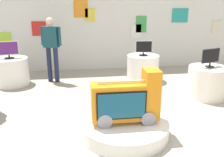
{
  "coord_description": "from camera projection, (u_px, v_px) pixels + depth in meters",
  "views": [
    {
      "loc": [
        -0.94,
        -3.27,
        2.04
      ],
      "look_at": [
        -0.3,
        1.2,
        0.66
      ],
      "focal_mm": 39.7,
      "sensor_mm": 36.0,
      "label": 1
    }
  ],
  "objects": [
    {
      "name": "ground_plane",
      "position": [
        142.0,
        141.0,
        3.82
      ],
      "size": [
        30.0,
        30.0,
        0.0
      ],
      "primitive_type": "plane",
      "color": "#A8A091"
    },
    {
      "name": "back_wall_display",
      "position": [
        106.0,
        19.0,
        7.66
      ],
      "size": [
        10.15,
        0.13,
        3.11
      ],
      "color": "silver",
      "rests_on": "ground"
    },
    {
      "name": "main_display_pedestal",
      "position": [
        125.0,
        128.0,
        3.99
      ],
      "size": [
        1.41,
        1.41,
        0.22
      ],
      "primitive_type": "cylinder",
      "color": "white",
      "rests_on": "ground"
    },
    {
      "name": "novelty_firetruck_tv",
      "position": [
        126.0,
        102.0,
        3.85
      ],
      "size": [
        1.05,
        0.4,
        0.85
      ],
      "color": "gray",
      "rests_on": "main_display_pedestal"
    },
    {
      "name": "display_pedestal_left_rear",
      "position": [
        143.0,
        68.0,
        6.74
      ],
      "size": [
        0.86,
        0.86,
        0.7
      ],
      "primitive_type": "cylinder",
      "color": "white",
      "rests_on": "ground"
    },
    {
      "name": "tv_on_left_rear",
      "position": [
        144.0,
        48.0,
        6.58
      ],
      "size": [
        0.45,
        0.22,
        0.39
      ],
      "color": "black",
      "rests_on": "display_pedestal_left_rear"
    },
    {
      "name": "display_pedestal_center_rear",
      "position": [
        208.0,
        82.0,
        5.54
      ],
      "size": [
        0.88,
        0.88,
        0.7
      ],
      "primitive_type": "cylinder",
      "color": "white",
      "rests_on": "ground"
    },
    {
      "name": "tv_on_center_rear",
      "position": [
        211.0,
        57.0,
        5.36
      ],
      "size": [
        0.48,
        0.2,
        0.41
      ],
      "color": "black",
      "rests_on": "display_pedestal_center_rear"
    },
    {
      "name": "display_pedestal_right_rear",
      "position": [
        11.0,
        71.0,
        6.4
      ],
      "size": [
        0.89,
        0.89,
        0.7
      ],
      "primitive_type": "cylinder",
      "color": "white",
      "rests_on": "ground"
    },
    {
      "name": "tv_on_right_rear",
      "position": [
        8.0,
        49.0,
        6.22
      ],
      "size": [
        0.51,
        0.24,
        0.43
      ],
      "color": "black",
      "rests_on": "display_pedestal_right_rear"
    },
    {
      "name": "shopper_browsing_rear",
      "position": [
        51.0,
        45.0,
        6.43
      ],
      "size": [
        0.53,
        0.33,
        1.7
      ],
      "color": "#1E233F",
      "rests_on": "ground"
    }
  ]
}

